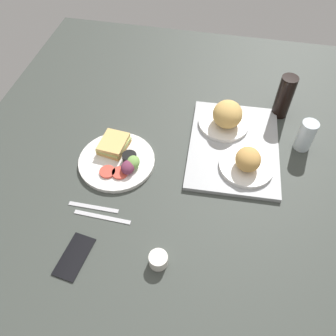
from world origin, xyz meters
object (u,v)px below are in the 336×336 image
(soda_bottle, at_px, (284,97))
(bread_plate_far, at_px, (247,162))
(plate_with_salad, at_px, (118,158))
(cell_phone, at_px, (74,256))
(bread_plate_near, at_px, (226,117))
(drinking_glass, at_px, (306,135))
(fork, at_px, (94,207))
(serving_tray, at_px, (234,146))
(knife, at_px, (102,217))
(espresso_cup, at_px, (158,260))

(soda_bottle, bearing_deg, bread_plate_far, -19.81)
(plate_with_salad, relative_size, soda_bottle, 1.53)
(bread_plate_far, relative_size, cell_phone, 1.34)
(bread_plate_near, relative_size, drinking_glass, 1.61)
(bread_plate_near, height_order, fork, bread_plate_near)
(serving_tray, bearing_deg, knife, -45.16)
(espresso_cup, bearing_deg, bread_plate_far, 150.18)
(plate_with_salad, bearing_deg, knife, 3.83)
(serving_tray, relative_size, bread_plate_far, 2.34)
(bread_plate_near, bearing_deg, cell_phone, -31.35)
(serving_tray, xyz_separation_m, drinking_glass, (-0.06, 0.25, 0.05))
(espresso_cup, distance_m, fork, 0.29)
(serving_tray, height_order, knife, serving_tray)
(bread_plate_far, xyz_separation_m, knife, (0.29, -0.44, -0.04))
(bread_plate_near, height_order, bread_plate_far, bread_plate_near)
(bread_plate_far, relative_size, soda_bottle, 1.07)
(plate_with_salad, distance_m, espresso_cup, 0.42)
(bread_plate_far, bearing_deg, cell_phone, -47.94)
(drinking_glass, bearing_deg, plate_with_salad, -72.50)
(serving_tray, bearing_deg, drinking_glass, 102.47)
(bread_plate_near, xyz_separation_m, knife, (0.49, -0.35, -0.06))
(serving_tray, height_order, plate_with_salad, plate_with_salad)
(drinking_glass, xyz_separation_m, espresso_cup, (0.56, -0.43, -0.04))
(plate_with_salad, height_order, espresso_cup, plate_with_salad)
(plate_with_salad, xyz_separation_m, fork, (0.21, -0.02, -0.01))
(bread_plate_far, height_order, plate_with_salad, bread_plate_far)
(drinking_glass, bearing_deg, knife, -55.31)
(espresso_cup, relative_size, knife, 0.29)
(drinking_glass, bearing_deg, bread_plate_far, -51.84)
(plate_with_salad, xyz_separation_m, cell_phone, (0.38, -0.02, -0.01))
(bread_plate_far, xyz_separation_m, plate_with_salad, (0.05, -0.46, -0.03))
(plate_with_salad, distance_m, drinking_glass, 0.69)
(drinking_glass, bearing_deg, fork, -58.72)
(bread_plate_far, height_order, fork, bread_plate_far)
(knife, bearing_deg, cell_phone, -103.46)
(bread_plate_near, bearing_deg, knife, -35.47)
(fork, bearing_deg, plate_with_salad, 83.00)
(bread_plate_far, height_order, knife, bread_plate_far)
(serving_tray, height_order, fork, serving_tray)
(serving_tray, height_order, bread_plate_far, bread_plate_far)
(bread_plate_near, height_order, soda_bottle, soda_bottle)
(plate_with_salad, relative_size, fork, 1.62)
(bread_plate_near, bearing_deg, bread_plate_far, 24.91)
(serving_tray, height_order, cell_phone, serving_tray)
(drinking_glass, distance_m, knife, 0.78)
(plate_with_salad, height_order, cell_phone, plate_with_salad)
(soda_bottle, xyz_separation_m, espresso_cup, (0.73, -0.35, -0.07))
(espresso_cup, bearing_deg, soda_bottle, 154.48)
(soda_bottle, height_order, fork, soda_bottle)
(serving_tray, distance_m, bread_plate_near, 0.12)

